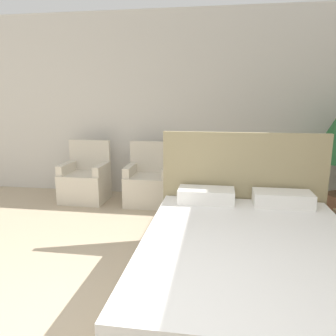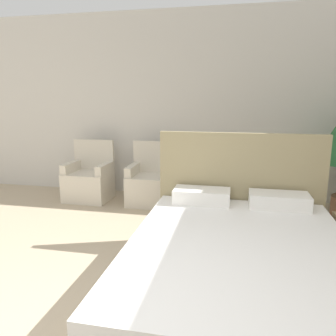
% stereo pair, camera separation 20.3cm
% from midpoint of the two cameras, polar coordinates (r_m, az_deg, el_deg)
% --- Properties ---
extents(wall_back, '(10.00, 0.06, 2.90)m').
position_cam_midpoint_polar(wall_back, '(5.29, 0.51, 10.74)').
color(wall_back, silver).
rests_on(wall_back, ground_plane).
extents(bed, '(1.68, 2.19, 1.23)m').
position_cam_midpoint_polar(bed, '(2.71, 11.74, -16.30)').
color(bed, '#8C7A5B').
rests_on(bed, ground_plane).
extents(armchair_near_window_left, '(0.67, 0.58, 0.92)m').
position_cam_midpoint_polar(armchair_near_window_left, '(5.27, -15.28, -2.48)').
color(armchair_near_window_left, beige).
rests_on(armchair_near_window_left, ground_plane).
extents(armchair_near_window_right, '(0.67, 0.58, 0.92)m').
position_cam_midpoint_polar(armchair_near_window_right, '(4.95, -4.50, -3.02)').
color(armchair_near_window_right, beige).
rests_on(armchair_near_window_right, ground_plane).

